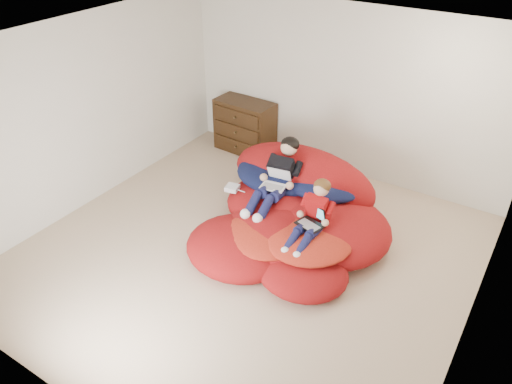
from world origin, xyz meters
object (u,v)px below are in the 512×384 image
beanbag_pile (294,213)px  laptop_black (312,219)px  dresser (245,126)px  younger_boy (313,213)px  laptop_white (276,181)px  older_boy (279,174)px

beanbag_pile → laptop_black: (0.42, -0.35, 0.28)m
dresser → younger_boy: younger_boy is taller
dresser → laptop_white: size_ratio=2.78×
laptop_black → beanbag_pile: bearing=140.3°
beanbag_pile → younger_boy: 0.64m
younger_boy → beanbag_pile: bearing=141.7°
laptop_white → dresser: bearing=134.7°
dresser → beanbag_pile: dresser is taller
beanbag_pile → younger_boy: (0.42, -0.34, 0.34)m
younger_boy → laptop_black: size_ratio=2.43×
laptop_black → dresser: bearing=139.4°
younger_boy → laptop_white: size_ratio=2.38×
younger_boy → laptop_white: bearing=152.5°
younger_boy → dresser: bearing=139.6°
beanbag_pile → younger_boy: bearing=-38.3°
dresser → younger_boy: size_ratio=1.17×
older_boy → younger_boy: (0.72, -0.44, -0.08)m
younger_boy → laptop_black: (0.00, -0.02, -0.07)m
older_boy → laptop_white: (-0.00, -0.06, -0.07)m
dresser → older_boy: 2.07m
laptop_white → younger_boy: bearing=-27.5°
beanbag_pile → laptop_black: size_ratio=7.18×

